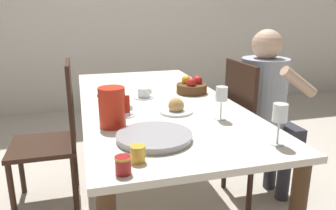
% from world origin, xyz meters
% --- Properties ---
extents(ground_plane, '(20.00, 20.00, 0.00)m').
position_xyz_m(ground_plane, '(0.00, 0.00, 0.00)').
color(ground_plane, beige).
extents(wall_back, '(10.00, 0.06, 2.60)m').
position_xyz_m(wall_back, '(0.00, 2.42, 1.30)').
color(wall_back, silver).
rests_on(wall_back, ground_plane).
extents(dining_table, '(0.91, 1.96, 0.73)m').
position_xyz_m(dining_table, '(0.00, 0.00, 0.64)').
color(dining_table, silver).
rests_on(dining_table, ground_plane).
extents(chair_person_side, '(0.42, 0.42, 0.97)m').
position_xyz_m(chair_person_side, '(0.63, -0.12, 0.50)').
color(chair_person_side, '#331E14').
rests_on(chair_person_side, ground_plane).
extents(chair_opposite, '(0.42, 0.42, 0.97)m').
position_xyz_m(chair_opposite, '(-0.63, 0.20, 0.50)').
color(chair_opposite, '#331E14').
rests_on(chair_opposite, ground_plane).
extents(person_seated, '(0.39, 0.41, 1.17)m').
position_xyz_m(person_seated, '(0.73, -0.11, 0.69)').
color(person_seated, '#33333D').
rests_on(person_seated, ground_plane).
extents(red_pitcher, '(0.15, 0.13, 0.20)m').
position_xyz_m(red_pitcher, '(-0.31, -0.41, 0.83)').
color(red_pitcher, red).
rests_on(red_pitcher, dining_table).
extents(wine_glass_water, '(0.06, 0.06, 0.17)m').
position_xyz_m(wine_glass_water, '(0.24, -0.46, 0.86)').
color(wine_glass_water, white).
rests_on(wine_glass_water, dining_table).
extents(wine_glass_juice, '(0.06, 0.06, 0.18)m').
position_xyz_m(wine_glass_juice, '(0.33, -0.82, 0.86)').
color(wine_glass_juice, white).
rests_on(wine_glass_juice, dining_table).
extents(teacup_near_person, '(0.13, 0.13, 0.06)m').
position_xyz_m(teacup_near_person, '(-0.24, -0.26, 0.76)').
color(teacup_near_person, silver).
rests_on(teacup_near_person, dining_table).
extents(teacup_across, '(0.13, 0.13, 0.06)m').
position_xyz_m(teacup_across, '(-0.06, 0.07, 0.76)').
color(teacup_across, silver).
rests_on(teacup_across, dining_table).
extents(serving_tray, '(0.33, 0.33, 0.03)m').
position_xyz_m(serving_tray, '(-0.16, -0.64, 0.75)').
color(serving_tray, '#9E9EA3').
rests_on(serving_tray, dining_table).
extents(bread_plate, '(0.19, 0.19, 0.09)m').
position_xyz_m(bread_plate, '(0.05, -0.28, 0.76)').
color(bread_plate, silver).
rests_on(bread_plate, dining_table).
extents(jam_jar_amber, '(0.06, 0.06, 0.06)m').
position_xyz_m(jam_jar_amber, '(-0.33, -0.91, 0.77)').
color(jam_jar_amber, '#A81E1E').
rests_on(jam_jar_amber, dining_table).
extents(jam_jar_red, '(0.06, 0.06, 0.06)m').
position_xyz_m(jam_jar_red, '(-0.26, -0.83, 0.77)').
color(jam_jar_red, gold).
rests_on(jam_jar_red, dining_table).
extents(fruit_bowl, '(0.21, 0.21, 0.11)m').
position_xyz_m(fruit_bowl, '(0.28, 0.11, 0.78)').
color(fruit_bowl, brown).
rests_on(fruit_bowl, dining_table).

